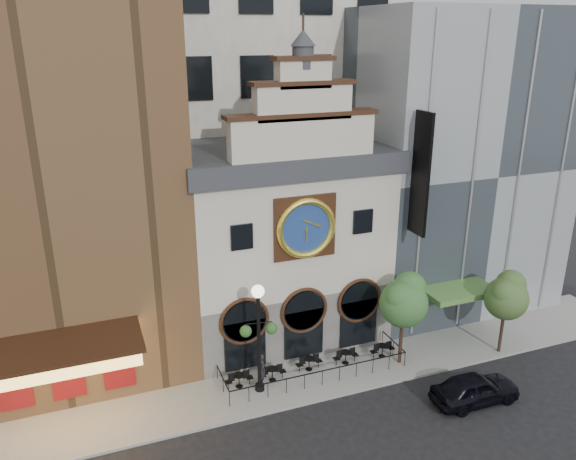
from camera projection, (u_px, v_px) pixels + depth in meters
The scene contains 17 objects.
ground at pixel (331, 399), 30.17m from camera, with size 120.00×120.00×0.00m, color black.
sidewalk at pixel (313, 373), 32.35m from camera, with size 44.00×5.00×0.15m, color gray.
clock_building at pixel (280, 236), 34.83m from camera, with size 12.60×8.78×18.65m.
theater_building at pixel (41, 151), 30.36m from camera, with size 14.00×15.60×25.00m.
retail_building at pixel (441, 159), 39.96m from camera, with size 14.00×14.40×20.00m.
office_tower at pixel (222, 13), 41.12m from camera, with size 20.00×16.00×40.00m, color silver.
cafe_railing at pixel (313, 366), 32.17m from camera, with size 10.60×2.60×0.90m, color black, non-canonical shape.
bistro_0 at pixel (239, 379), 30.86m from camera, with size 1.58×0.68×0.90m.
bistro_1 at pixel (272, 373), 31.44m from camera, with size 1.58×0.68×0.90m.
bistro_2 at pixel (309, 363), 32.43m from camera, with size 1.58×0.68×0.90m.
bistro_3 at pixel (346, 356), 33.06m from camera, with size 1.58×0.68×0.90m.
bistro_4 at pixel (382, 350), 33.76m from camera, with size 1.58×0.68×0.90m.
car_right at pixel (475, 388), 29.73m from camera, with size 1.94×4.83×1.64m, color black.
pedestrian at pixel (262, 369), 31.02m from camera, with size 0.68×0.45×1.86m, color #222227.
lamppost at pixel (259, 327), 29.44m from camera, with size 2.00×0.84×6.31m.
tree_left at pixel (404, 299), 32.03m from camera, with size 2.90×2.79×5.58m.
tree_right at pixel (507, 295), 33.27m from camera, with size 2.68×2.58×5.17m.
Camera 1 is at (-11.24, -22.90, 18.66)m, focal length 35.00 mm.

